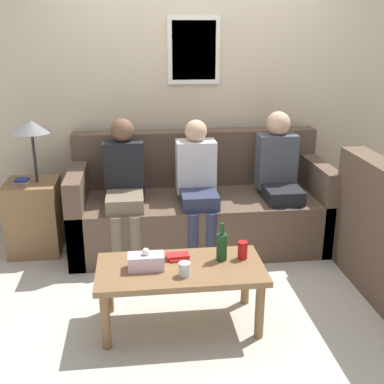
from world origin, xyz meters
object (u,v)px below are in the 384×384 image
(drinking_glass, at_px, (184,269))
(person_left, at_px, (125,183))
(wine_bottle, at_px, (222,246))
(coffee_table, at_px, (181,275))
(couch_main, at_px, (199,207))
(person_right, at_px, (279,175))
(person_middle, at_px, (197,182))

(drinking_glass, distance_m, person_left, 1.32)
(wine_bottle, bearing_deg, coffee_table, -166.38)
(couch_main, bearing_deg, coffee_table, -102.78)
(couch_main, xyz_separation_m, wine_bottle, (-0.01, -1.23, 0.19))
(drinking_glass, height_order, person_left, person_left)
(couch_main, xyz_separation_m, coffee_table, (-0.30, -1.30, 0.03))
(person_right, bearing_deg, person_left, -179.08)
(person_middle, bearing_deg, wine_bottle, -88.29)
(couch_main, relative_size, drinking_glass, 25.51)
(wine_bottle, height_order, person_middle, person_middle)
(drinking_glass, xyz_separation_m, person_left, (-0.38, 1.25, 0.18))
(person_left, xyz_separation_m, person_right, (1.35, 0.02, 0.02))
(wine_bottle, bearing_deg, person_left, 121.47)
(wine_bottle, xyz_separation_m, person_middle, (-0.03, 1.04, 0.11))
(coffee_table, distance_m, wine_bottle, 0.33)
(drinking_glass, relative_size, person_right, 0.07)
(person_left, height_order, person_right, person_right)
(coffee_table, height_order, person_right, person_right)
(person_middle, bearing_deg, drinking_glass, -100.96)
(coffee_table, distance_m, person_left, 1.22)
(drinking_glass, bearing_deg, coffee_table, 96.61)
(person_middle, bearing_deg, person_left, 177.52)
(couch_main, relative_size, coffee_table, 2.09)
(person_left, distance_m, person_right, 1.35)
(person_middle, xyz_separation_m, person_right, (0.73, 0.05, 0.03))
(coffee_table, bearing_deg, person_right, 49.54)
(person_middle, height_order, person_right, person_right)
(wine_bottle, height_order, drinking_glass, wine_bottle)
(person_middle, distance_m, person_right, 0.73)
(coffee_table, height_order, wine_bottle, wine_bottle)
(drinking_glass, height_order, person_middle, person_middle)
(person_middle, bearing_deg, couch_main, 77.25)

